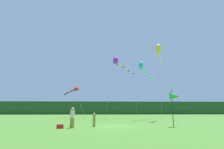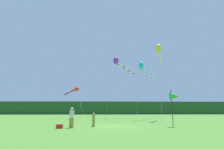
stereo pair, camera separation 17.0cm
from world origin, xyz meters
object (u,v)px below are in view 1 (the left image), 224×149
at_px(person_adult, 72,116).
at_px(kite_red, 75,88).
at_px(kite_yellow, 159,50).
at_px(kite_cyan, 143,68).
at_px(banner_flag_pole, 175,96).
at_px(kite_purple, 117,62).
at_px(cooler_box, 60,126).
at_px(person_child, 94,119).

xyz_separation_m(person_adult, kite_red, (-2.86, 17.00, 4.51)).
height_order(kite_red, kite_yellow, kite_yellow).
distance_m(person_adult, kite_cyan, 15.97).
xyz_separation_m(person_adult, banner_flag_pole, (9.31, 0.74, 1.76)).
relative_size(person_adult, kite_cyan, 0.19).
bearing_deg(banner_flag_pole, kite_yellow, 80.85).
distance_m(kite_purple, kite_cyan, 7.12).
bearing_deg(kite_red, kite_purple, -1.34).
height_order(person_adult, kite_cyan, kite_cyan).
bearing_deg(cooler_box, person_child, 27.07).
distance_m(kite_purple, kite_red, 9.40).
bearing_deg(person_adult, kite_cyan, 52.22).
xyz_separation_m(cooler_box, kite_cyan, (9.67, 11.68, 7.84)).
xyz_separation_m(person_adult, cooler_box, (-0.89, -0.35, -0.79)).
bearing_deg(cooler_box, person_adult, 21.38).
height_order(kite_cyan, kite_yellow, kite_yellow).
bearing_deg(kite_yellow, person_adult, -140.45).
xyz_separation_m(kite_cyan, kite_red, (-11.64, 5.67, -2.53)).
relative_size(kite_cyan, kite_yellow, 0.81).
xyz_separation_m(person_child, kite_red, (-4.65, 15.98, 4.78)).
distance_m(cooler_box, kite_cyan, 17.07).
bearing_deg(person_child, person_adult, -150.29).
xyz_separation_m(cooler_box, banner_flag_pole, (10.20, 1.09, 2.56)).
height_order(cooler_box, kite_purple, kite_purple).
relative_size(person_child, kite_purple, 0.11).
bearing_deg(kite_yellow, banner_flag_pole, -99.15).
bearing_deg(kite_red, person_adult, -80.47).
xyz_separation_m(kite_red, kite_yellow, (13.45, -8.25, 4.69)).
height_order(banner_flag_pole, kite_purple, kite_purple).
relative_size(person_child, kite_cyan, 0.14).
relative_size(kite_purple, kite_cyan, 1.29).
bearing_deg(person_adult, kite_purple, 73.31).
distance_m(banner_flag_pole, kite_cyan, 11.85).
relative_size(cooler_box, kite_cyan, 0.06).
relative_size(person_adult, kite_yellow, 0.16).
xyz_separation_m(person_adult, person_child, (1.79, 1.02, -0.27)).
height_order(person_adult, kite_purple, kite_purple).
bearing_deg(kite_yellow, kite_purple, 124.54).
xyz_separation_m(banner_flag_pole, kite_purple, (-4.26, 16.08, 7.84)).
height_order(person_child, kite_purple, kite_purple).
bearing_deg(cooler_box, kite_red, 96.46).
bearing_deg(kite_cyan, person_adult, -127.78).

